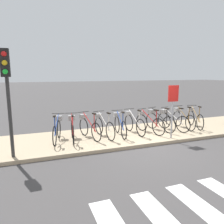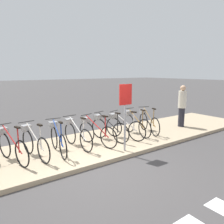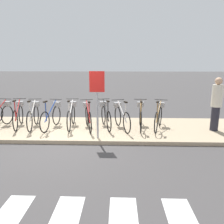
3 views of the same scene
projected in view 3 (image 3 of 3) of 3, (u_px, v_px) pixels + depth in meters
ground_plane at (61, 144)px, 6.45m from camera, size 120.00×120.00×0.00m
sidewalk at (71, 129)px, 7.83m from camera, size 16.18×2.84×0.12m
parked_bicycle_1 at (0, 115)px, 7.72m from camera, size 0.46×1.67×1.03m
parked_bicycle_2 at (19, 114)px, 7.78m from camera, size 0.56×1.64×1.03m
parked_bicycle_3 at (34, 115)px, 7.70m from camera, size 0.46×1.67×1.03m
parked_bicycle_4 at (52, 115)px, 7.64m from camera, size 0.46×1.67×1.03m
parked_bicycle_5 at (71, 115)px, 7.73m from camera, size 0.46×1.68×1.03m
parked_bicycle_6 at (88, 116)px, 7.57m from camera, size 0.57×1.64×1.03m
parked_bicycle_7 at (105, 115)px, 7.71m from camera, size 0.58×1.63×1.03m
parked_bicycle_8 at (121, 116)px, 7.54m from camera, size 0.65×1.61×1.03m
parked_bicycle_9 at (141, 115)px, 7.64m from camera, size 0.46×1.68×1.03m
parked_bicycle_10 at (159, 116)px, 7.56m from camera, size 0.65×1.61×1.03m
pedestrian at (216, 103)px, 7.22m from camera, size 0.34×0.34×1.78m
sign_post at (97, 93)px, 6.38m from camera, size 0.44×0.07×2.01m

